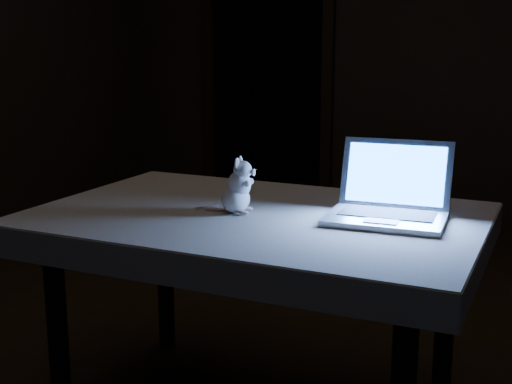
% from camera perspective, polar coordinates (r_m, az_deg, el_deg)
% --- Properties ---
extents(floor, '(5.00, 5.00, 0.00)m').
position_cam_1_polar(floor, '(2.73, -0.76, -13.73)').
color(floor, black).
rests_on(floor, ground).
extents(back_wall, '(4.50, 0.04, 2.60)m').
position_cam_1_polar(back_wall, '(4.82, 13.20, 13.20)').
color(back_wall, black).
rests_on(back_wall, ground).
extents(doorway, '(1.06, 0.36, 2.13)m').
position_cam_1_polar(doorway, '(5.19, 0.96, 10.84)').
color(doorway, black).
rests_on(doorway, back_wall).
extents(table, '(1.29, 0.85, 0.68)m').
position_cam_1_polar(table, '(2.23, 0.07, -10.37)').
color(table, black).
rests_on(table, floor).
extents(tablecloth, '(1.44, 1.03, 0.09)m').
position_cam_1_polar(tablecloth, '(2.10, 2.33, -3.18)').
color(tablecloth, beige).
rests_on(tablecloth, table).
extents(laptop, '(0.37, 0.33, 0.23)m').
position_cam_1_polar(laptop, '(2.02, 10.85, 0.70)').
color(laptop, '#ACACB1').
rests_on(laptop, tablecloth).
extents(plush_mouse, '(0.15, 0.15, 0.17)m').
position_cam_1_polar(plush_mouse, '(2.10, -1.73, 0.58)').
color(plush_mouse, white).
rests_on(plush_mouse, tablecloth).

